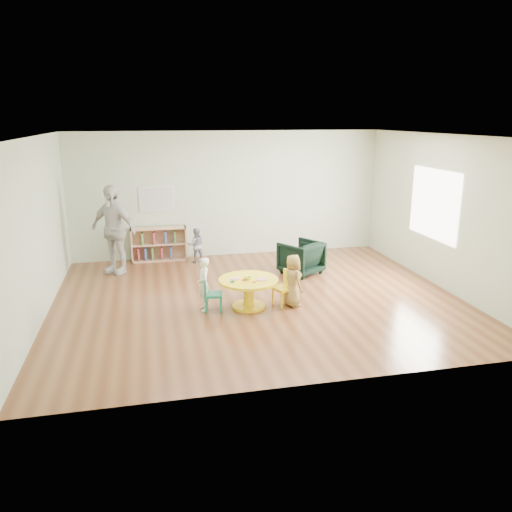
# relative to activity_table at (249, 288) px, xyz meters

# --- Properties ---
(room) EXTENTS (7.10, 7.00, 2.80)m
(room) POSITION_rel_activity_table_xyz_m (0.24, 0.38, 1.55)
(room) COLOR brown
(room) RESTS_ON ground
(activity_table) EXTENTS (1.00, 1.00, 0.54)m
(activity_table) POSITION_rel_activity_table_xyz_m (0.00, 0.00, 0.00)
(activity_table) COLOR yellow
(activity_table) RESTS_ON ground
(kid_chair_left) EXTENTS (0.34, 0.34, 0.55)m
(kid_chair_left) POSITION_rel_activity_table_xyz_m (-0.63, 0.00, -0.05)
(kid_chair_left) COLOR #16795E
(kid_chair_left) RESTS_ON ground
(kid_chair_right) EXTENTS (0.41, 0.41, 0.58)m
(kid_chair_right) POSITION_rel_activity_table_xyz_m (0.64, 0.02, -0.03)
(kid_chair_right) COLOR yellow
(kid_chair_right) RESTS_ON ground
(bookshelf) EXTENTS (1.20, 0.30, 0.75)m
(bookshelf) POSITION_rel_activity_table_xyz_m (-1.38, 3.24, 0.02)
(bookshelf) COLOR tan
(bookshelf) RESTS_ON ground
(alphabet_poster) EXTENTS (0.74, 0.01, 0.54)m
(alphabet_poster) POSITION_rel_activity_table_xyz_m (-1.37, 3.36, 1.01)
(alphabet_poster) COLOR white
(alphabet_poster) RESTS_ON ground
(armchair) EXTENTS (1.00, 1.01, 0.67)m
(armchair) POSITION_rel_activity_table_xyz_m (1.42, 1.61, -0.01)
(armchair) COLOR black
(armchair) RESTS_ON ground
(child_left) EXTENTS (0.22, 0.33, 0.89)m
(child_left) POSITION_rel_activity_table_xyz_m (-0.74, 0.05, 0.10)
(child_left) COLOR white
(child_left) RESTS_ON ground
(child_right) EXTENTS (0.39, 0.50, 0.89)m
(child_right) POSITION_rel_activity_table_xyz_m (0.74, -0.08, 0.10)
(child_right) COLOR yellow
(child_right) RESTS_ON ground
(toddler) EXTENTS (0.39, 0.31, 0.77)m
(toddler) POSITION_rel_activity_table_xyz_m (-0.57, 2.89, 0.04)
(toddler) COLOR #1C2646
(toddler) RESTS_ON ground
(adult_caretaker) EXTENTS (1.11, 0.99, 1.81)m
(adult_caretaker) POSITION_rel_activity_table_xyz_m (-2.27, 2.49, 0.56)
(adult_caretaker) COLOR beige
(adult_caretaker) RESTS_ON ground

